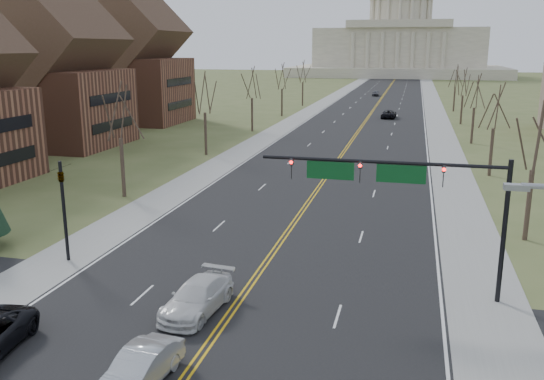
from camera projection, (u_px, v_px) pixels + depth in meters
The scene contains 26 objects.
road at pixel (376, 106), 122.43m from camera, with size 20.00×380.00×0.01m, color black.
cross_road at pixel (208, 345), 24.43m from camera, with size 120.00×14.00×0.01m, color black.
sidewalk_left at pixel (320, 105), 125.21m from camera, with size 4.00×380.00×0.03m, color gray.
sidewalk_right at pixel (434, 108), 119.64m from camera, with size 4.00×380.00×0.03m, color gray.
center_line at pixel (376, 106), 122.42m from camera, with size 0.42×380.00×0.01m, color gold.
edge_line_left at pixel (330, 105), 124.70m from camera, with size 0.15×380.00×0.01m, color silver.
edge_line_right at pixel (423, 108), 120.15m from camera, with size 0.15×380.00×0.01m, color silver.
capitol at pixel (399, 43), 250.83m from camera, with size 90.00×60.00×50.00m.
signal_mast at pixel (399, 184), 28.38m from camera, with size 12.12×0.44×7.20m.
signal_left at pixel (63, 200), 33.26m from camera, with size 0.32×0.36×6.00m.
tree_r_0 at pixel (536, 141), 36.22m from camera, with size 3.74×3.74×8.50m.
tree_l_0 at pixel (119, 114), 47.07m from camera, with size 3.96×3.96×9.00m.
tree_r_1 at pixel (495, 109), 55.06m from camera, with size 3.74×3.74×8.50m.
tree_l_1 at pixel (205, 95), 65.92m from camera, with size 3.96×3.96×9.00m.
tree_r_2 at pixel (475, 93), 73.91m from camera, with size 3.74×3.74×8.50m.
tree_l_2 at pixel (252, 84), 84.77m from camera, with size 3.96×3.96×9.00m.
tree_r_3 at pixel (464, 84), 92.75m from camera, with size 3.74×3.74×8.50m.
tree_l_3 at pixel (282, 78), 103.61m from camera, with size 3.96×3.96×9.00m.
tree_r_4 at pixel (456, 78), 111.60m from camera, with size 3.74×3.74×8.50m.
tree_l_4 at pixel (303, 73), 122.46m from camera, with size 3.96×3.96×9.00m.
bldg_left_mid at pixel (56, 78), 72.17m from camera, with size 15.10×14.28×20.75m.
bldg_left_far at pixel (131, 64), 95.00m from camera, with size 17.10×14.28×23.25m.
car_sb_inner_lead at pixel (140, 368), 21.34m from camera, with size 1.50×4.31×1.42m, color #B5B9BE.
car_sb_inner_second at pixel (197, 297), 27.33m from camera, with size 2.09×5.15×1.49m, color silver.
car_far_nb at pixel (389, 114), 102.27m from camera, with size 2.42×5.24×1.46m, color black.
car_far_sb at pixel (376, 93), 148.54m from camera, with size 1.73×4.30×1.47m, color #51535A.
Camera 1 is at (7.93, -14.82, 12.31)m, focal length 38.00 mm.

